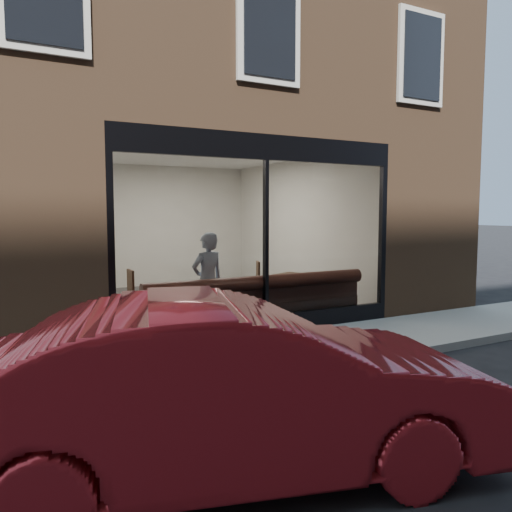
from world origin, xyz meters
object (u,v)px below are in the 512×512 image
banquette (254,315)px  cafe_chair_left (121,310)px  cafe_table_right (293,275)px  person (208,281)px  parked_car (233,388)px  cafe_table_left (200,284)px  cafe_chair_right (249,295)px

banquette → cafe_chair_left: bearing=143.3°
cafe_table_right → person: bearing=-165.0°
banquette → parked_car: parked_car is taller
person → cafe_table_right: person is taller
person → banquette: bearing=145.7°
banquette → parked_car: (-2.34, -4.11, 0.45)m
cafe_table_right → cafe_chair_left: cafe_table_right is taller
banquette → parked_car: bearing=-119.6°
cafe_table_left → parked_car: bearing=-108.7°
cafe_table_left → parked_car: 4.93m
banquette → cafe_chair_left: size_ratio=10.28×
person → cafe_table_left: size_ratio=3.03×
banquette → person: bearing=157.3°
person → cafe_chair_right: bearing=-147.8°
cafe_table_right → cafe_chair_right: cafe_table_right is taller
cafe_chair_right → parked_car: parked_car is taller
banquette → cafe_chair_right: banquette is taller
cafe_table_left → cafe_chair_left: cafe_table_left is taller
cafe_chair_left → cafe_table_left: bearing=142.7°
person → cafe_table_right: (2.03, 0.55, -0.08)m
banquette → cafe_table_right: size_ratio=6.77×
person → cafe_table_left: (-0.04, 0.25, -0.08)m
cafe_table_left → cafe_chair_left: size_ratio=1.39×
banquette → cafe_chair_right: (0.80, 1.76, 0.01)m
banquette → cafe_table_right: 1.64m
cafe_table_right → cafe_chair_left: (-3.24, 0.59, -0.50)m
banquette → parked_car: 4.76m
cafe_table_right → cafe_chair_right: size_ratio=1.61×
person → cafe_chair_left: (-1.21, 1.13, -0.58)m
cafe_chair_left → person: bearing=136.6°
cafe_table_left → cafe_chair_right: bearing=37.9°
banquette → cafe_table_left: cafe_table_left is taller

